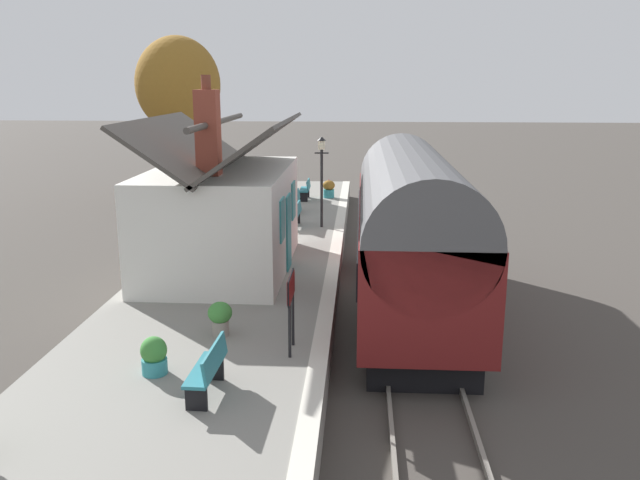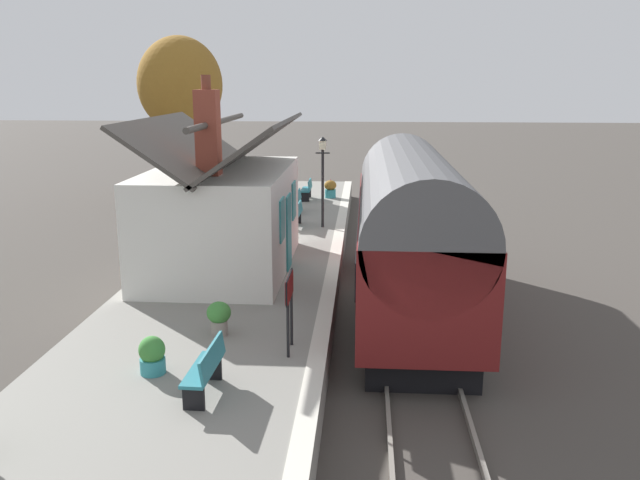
% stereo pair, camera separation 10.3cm
% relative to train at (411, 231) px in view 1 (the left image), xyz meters
% --- Properties ---
extents(ground_plane, '(160.00, 160.00, 0.00)m').
position_rel_train_xyz_m(ground_plane, '(1.56, 0.90, -2.22)').
color(ground_plane, '#423D38').
extents(platform, '(32.00, 5.51, 0.80)m').
position_rel_train_xyz_m(platform, '(1.56, 4.65, -1.82)').
color(platform, gray).
rests_on(platform, ground).
extents(platform_edge_coping, '(32.00, 0.36, 0.02)m').
position_rel_train_xyz_m(platform_edge_coping, '(1.56, 2.08, -1.41)').
color(platform_edge_coping, beige).
rests_on(platform_edge_coping, platform).
extents(rail_near, '(52.00, 0.08, 0.14)m').
position_rel_train_xyz_m(rail_near, '(1.56, -0.72, -2.15)').
color(rail_near, gray).
rests_on(rail_near, ground).
extents(rail_far, '(52.00, 0.08, 0.14)m').
position_rel_train_xyz_m(rail_far, '(1.56, 0.72, -2.15)').
color(rail_far, gray).
rests_on(rail_far, ground).
extents(train, '(10.35, 2.73, 4.32)m').
position_rel_train_xyz_m(train, '(0.00, 0.00, 0.00)').
color(train, black).
rests_on(train, ground).
extents(station_building, '(6.54, 3.93, 5.34)m').
position_rel_train_xyz_m(station_building, '(1.04, 5.18, 0.14)').
color(station_building, white).
rests_on(station_building, platform).
extents(bench_mid_platform, '(1.41, 0.48, 0.88)m').
position_rel_train_xyz_m(bench_mid_platform, '(-6.54, 3.84, -0.94)').
color(bench_mid_platform, '#26727F').
rests_on(bench_mid_platform, platform).
extents(bench_by_lamp, '(1.41, 0.46, 0.88)m').
position_rel_train_xyz_m(bench_by_lamp, '(6.57, 3.69, -0.94)').
color(bench_by_lamp, '#26727F').
rests_on(bench_by_lamp, platform).
extents(bench_platform_end, '(1.40, 0.44, 0.88)m').
position_rel_train_xyz_m(bench_platform_end, '(12.15, 3.76, -0.94)').
color(bench_platform_end, '#26727F').
rests_on(bench_platform_end, platform).
extents(bench_near_building, '(1.41, 0.47, 0.88)m').
position_rel_train_xyz_m(bench_near_building, '(9.22, 3.96, -0.94)').
color(bench_near_building, '#26727F').
rests_on(bench_near_building, platform).
extents(planter_by_door, '(0.55, 0.55, 0.87)m').
position_rel_train_xyz_m(planter_by_door, '(12.68, 2.76, -0.99)').
color(planter_by_door, teal).
rests_on(planter_by_door, platform).
extents(planter_edge_near, '(0.51, 0.51, 0.73)m').
position_rel_train_xyz_m(planter_edge_near, '(-3.91, 4.21, -1.00)').
color(planter_edge_near, gray).
rests_on(planter_edge_near, platform).
extents(planter_bench_left, '(0.48, 0.48, 0.71)m').
position_rel_train_xyz_m(planter_bench_left, '(-5.79, 5.02, -1.07)').
color(planter_bench_left, teal).
rests_on(planter_bench_left, platform).
extents(lamp_post_platform, '(0.32, 0.50, 3.27)m').
position_rel_train_xyz_m(lamp_post_platform, '(6.59, 2.72, 0.90)').
color(lamp_post_platform, black).
rests_on(lamp_post_platform, platform).
extents(station_sign_board, '(0.96, 0.06, 1.57)m').
position_rel_train_xyz_m(station_sign_board, '(-4.62, 2.64, -0.23)').
color(station_sign_board, black).
rests_on(station_sign_board, platform).
extents(tree_far_right, '(4.59, 4.09, 8.12)m').
position_rel_train_xyz_m(tree_far_right, '(15.71, 10.32, 3.57)').
color(tree_far_right, '#4C3828').
rests_on(tree_far_right, ground).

